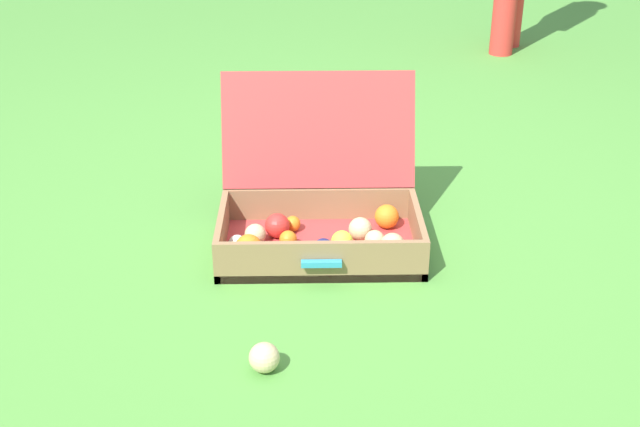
{
  "coord_description": "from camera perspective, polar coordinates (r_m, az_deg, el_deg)",
  "views": [
    {
      "loc": [
        -0.06,
        -2.12,
        1.18
      ],
      "look_at": [
        -0.02,
        -0.03,
        0.13
      ],
      "focal_mm": 45.92,
      "sensor_mm": 36.0,
      "label": 1
    }
  ],
  "objects": [
    {
      "name": "open_suitcase",
      "position": [
        2.4,
        -0.04,
        0.08
      ],
      "size": [
        0.59,
        0.51,
        0.46
      ],
      "color": "#B23838",
      "rests_on": "ground"
    },
    {
      "name": "ground_plane",
      "position": [
        2.43,
        0.51,
        -2.35
      ],
      "size": [
        16.0,
        16.0,
        0.0
      ],
      "primitive_type": "plane",
      "color": "#4C8C38"
    },
    {
      "name": "stray_ball_on_grass",
      "position": [
        1.92,
        -3.91,
        -9.99
      ],
      "size": [
        0.07,
        0.07,
        0.07
      ],
      "primitive_type": "sphere",
      "color": "#D1B784",
      "rests_on": "ground"
    }
  ]
}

